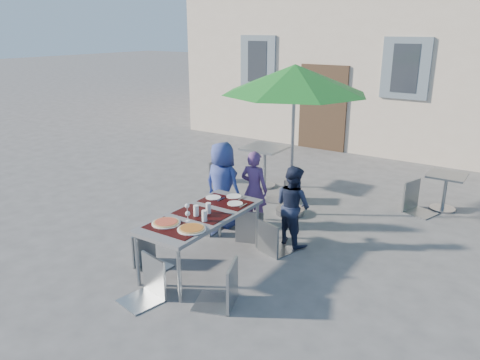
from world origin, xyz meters
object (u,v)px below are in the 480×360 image
Objects in this scene: pizza_near_left at (166,223)px; child_1 at (254,189)px; dining_table at (201,218)px; cafe_table_1 at (445,187)px; chair_5 at (145,255)px; bg_chair_r_0 at (282,174)px; child_0 at (222,185)px; bg_chair_l_0 at (218,159)px; bg_chair_l_1 at (419,178)px; chair_1 at (251,206)px; pizza_near_right at (192,229)px; cafe_table_0 at (265,158)px; chair_3 at (147,231)px; chair_4 at (223,258)px; chair_0 at (202,202)px; child_2 at (293,205)px; chair_2 at (273,218)px; patio_umbrella at (295,81)px.

child_1 reaches higher than pizza_near_left.
dining_table reaches higher than cafe_table_1.
dining_table is 1.03m from chair_5.
bg_chair_r_0 is at bearing 94.21° from chair_5.
child_0 is 1.10× the size of child_1.
bg_chair_l_1 is at bearing 8.43° from bg_chair_l_0.
chair_1 reaches higher than dining_table.
bg_chair_r_0 is at bearing 99.39° from pizza_near_right.
bg_chair_l_0 is at bearing -48.01° from child_0.
cafe_table_0 reaches higher than pizza_near_left.
chair_4 is at bearing -8.43° from chair_3.
chair_0 is 0.92× the size of chair_1.
pizza_near_right is at bearing -80.61° from bg_chair_r_0.
cafe_table_1 is (3.31, 0.66, -0.18)m from cafe_table_0.
child_0 is (-0.79, 1.74, -0.07)m from pizza_near_right.
chair_5 is 4.46m from cafe_table_0.
chair_1 reaches higher than pizza_near_right.
child_2 is 1.30× the size of chair_2.
chair_3 reaches higher than dining_table.
dining_table is 1.92× the size of chair_1.
pizza_near_left is 1.45m from chair_0.
chair_5 is (-0.04, -1.02, -0.12)m from dining_table.
child_0 is (-0.57, 1.27, 0.00)m from dining_table.
chair_2 is (1.19, -0.42, -0.15)m from child_0.
child_1 reaches higher than child_2.
child_2 is at bearing 93.32° from chair_4.
chair_4 is at bearing 129.91° from child_0.
pizza_near_right is 0.54× the size of cafe_table_1.
bg_chair_l_1 is at bearing 64.92° from chair_2.
pizza_near_left is at bearing -63.20° from bg_chair_l_0.
chair_2 is at bearing -71.53° from patio_umbrella.
child_0 reaches higher than chair_3.
pizza_near_left reaches higher than cafe_table_1.
patio_umbrella is 2.87m from bg_chair_l_0.
child_1 reaches higher than bg_chair_l_1.
chair_3 is at bearing 71.47° from child_1.
chair_3 is (-0.72, -1.44, -0.05)m from chair_1.
cafe_table_0 is (-1.13, 1.03, -1.69)m from patio_umbrella.
chair_0 is at bearing 127.61° from dining_table.
dining_table is 2.80× the size of cafe_table_1.
child_0 is at bearing -78.14° from cafe_table_0.
child_2 is 1.18× the size of chair_4.
chair_1 is at bearing 78.94° from pizza_near_left.
patio_umbrella is (0.30, 2.81, 1.52)m from pizza_near_left.
chair_5 reaches higher than bg_chair_l_0.
pizza_near_right is 4.94m from cafe_table_1.
child_0 is 0.76m from chair_1.
bg_chair_l_0 is at bearing 111.52° from chair_3.
patio_umbrella is (0.13, 2.30, 1.60)m from dining_table.
chair_0 is at bearing 38.33° from child_2.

